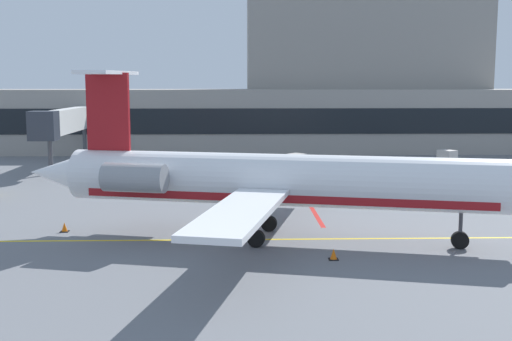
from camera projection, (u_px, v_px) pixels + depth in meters
ground at (248, 237)px, 35.30m from camera, size 120.00×120.00×0.11m
terminal_building at (311, 94)px, 81.75m from camera, size 76.08×14.61×20.50m
jet_bridge_west at (65, 122)px, 64.27m from camera, size 2.40×17.72×5.99m
regional_jet at (276, 180)px, 34.22m from camera, size 29.45×24.24×9.15m
pushback_tractor at (293, 170)px, 54.88m from camera, size 3.20×3.15×2.41m
belt_loader at (443, 161)px, 61.88m from camera, size 3.58×3.24×1.99m
safety_cone_alpha at (334, 255)px, 30.64m from camera, size 0.47×0.47×0.55m
safety_cone_bravo at (64, 228)px, 36.40m from camera, size 0.47×0.47×0.55m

